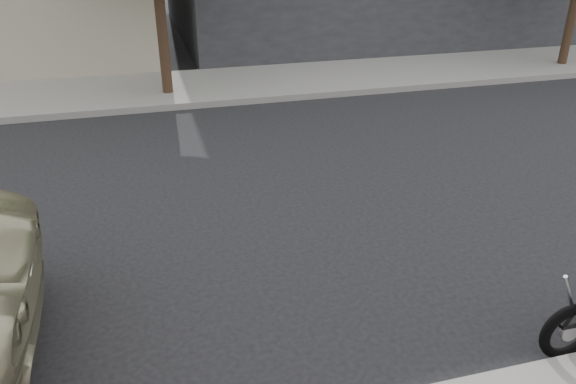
% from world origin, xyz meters
% --- Properties ---
extents(ground, '(120.00, 120.00, 0.00)m').
position_xyz_m(ground, '(0.00, 0.00, 0.00)').
color(ground, black).
rests_on(ground, ground).
extents(far_sidewalk, '(44.00, 3.00, 0.15)m').
position_xyz_m(far_sidewalk, '(0.00, -6.50, 0.07)').
color(far_sidewalk, gray).
rests_on(far_sidewalk, ground).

